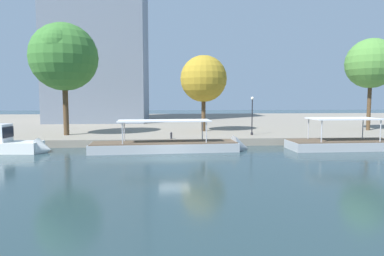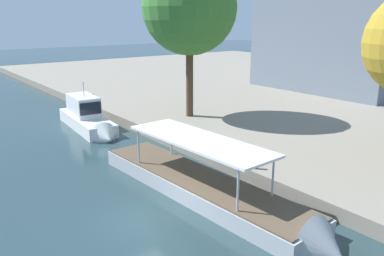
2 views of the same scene
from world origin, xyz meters
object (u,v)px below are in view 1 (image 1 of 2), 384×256
tour_boat_1 (176,148)px  tree_1 (205,79)px  office_tower (100,13)px  mooring_bollard_0 (171,135)px  motor_yacht_0 (0,145)px  tour_boat_2 (354,146)px  tree_0 (372,63)px  lamp_post (252,114)px  tree_2 (63,57)px

tour_boat_1 → tree_1: tree_1 is taller
office_tower → tour_boat_1: bearing=-68.5°
tour_boat_1 → office_tower: 39.90m
tour_boat_1 → mooring_bollard_0: size_ratio=21.39×
mooring_bollard_0 → tree_1: bearing=60.5°
motor_yacht_0 → tour_boat_2: size_ratio=0.79×
tree_0 → tree_1: size_ratio=1.24×
motor_yacht_0 → tour_boat_2: bearing=4.0°
mooring_bollard_0 → tour_boat_2: bearing=-10.9°
mooring_bollard_0 → office_tower: size_ratio=0.02×
mooring_bollard_0 → tree_0: tree_0 is taller
tour_boat_1 → lamp_post: (8.79, 6.16, 2.89)m
tour_boat_1 → tree_0: size_ratio=1.26×
motor_yacht_0 → tour_boat_1: 15.79m
tour_boat_1 → tree_2: 16.92m
lamp_post → tree_2: tree_2 is taller
mooring_bollard_0 → tree_1: (4.41, 7.81, 6.11)m
tree_1 → office_tower: size_ratio=0.23×
lamp_post → tree_0: bearing=14.2°
tree_2 → office_tower: 26.92m
lamp_post → tree_2: 21.83m
tour_boat_2 → motor_yacht_0: bearing=178.4°
tree_0 → office_tower: office_tower is taller
mooring_bollard_0 → tree_1: size_ratio=0.07×
mooring_bollard_0 → tree_2: tree_2 is taller
tour_boat_1 → motor_yacht_0: bearing=175.6°
tree_1 → lamp_post: bearing=-46.6°
motor_yacht_0 → tree_1: 23.51m
tour_boat_2 → lamp_post: lamp_post is taller
tree_1 → tree_2: bearing=-167.3°
motor_yacht_0 → office_tower: (3.15, 31.78, 19.56)m
motor_yacht_0 → tour_boat_2: (33.01, -0.44, -0.39)m
office_tower → tree_0: bearing=-29.9°
tree_1 → mooring_bollard_0: bearing=-119.5°
tree_0 → motor_yacht_0: bearing=-166.4°
tour_boat_2 → lamp_post: 10.87m
motor_yacht_0 → office_tower: bearing=89.1°
tree_1 → office_tower: 29.83m
tour_boat_1 → tree_2: bearing=145.1°
tour_boat_1 → lamp_post: 11.11m
mooring_bollard_0 → lamp_post: lamp_post is taller
tour_boat_2 → tree_0: bearing=51.2°
mooring_bollard_0 → tree_1: tree_1 is taller
tour_boat_2 → tree_2: size_ratio=0.93×
tree_0 → office_tower: bearing=150.1°
lamp_post → tree_1: tree_1 is taller
tree_0 → office_tower: (-37.98, 21.79, 10.96)m
mooring_bollard_0 → tree_0: bearing=15.3°
motor_yacht_0 → tree_2: size_ratio=0.74×
motor_yacht_0 → tree_1: size_ratio=0.97×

